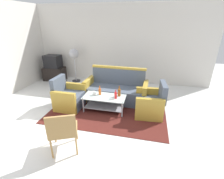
% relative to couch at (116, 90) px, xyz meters
% --- Properties ---
extents(ground_plane, '(14.00, 14.00, 0.00)m').
position_rel_couch_xyz_m(ground_plane, '(-0.21, -1.34, -0.32)').
color(ground_plane, white).
extents(wall_back, '(6.52, 0.12, 2.80)m').
position_rel_couch_xyz_m(wall_back, '(-0.21, 1.72, 1.08)').
color(wall_back, silver).
rests_on(wall_back, ground).
extents(rug, '(3.00, 2.03, 0.01)m').
position_rel_couch_xyz_m(rug, '(-0.09, -0.62, -0.31)').
color(rug, '#511E19').
rests_on(rug, ground).
extents(couch, '(1.82, 0.80, 0.96)m').
position_rel_couch_xyz_m(couch, '(0.00, 0.00, 0.00)').
color(couch, '#4C5666').
rests_on(couch, rug).
extents(armchair_left, '(0.71, 0.77, 0.85)m').
position_rel_couch_xyz_m(armchair_left, '(-1.18, -0.71, -0.03)').
color(armchair_left, '#4C5666').
rests_on(armchair_left, rug).
extents(armchair_right, '(0.75, 0.81, 0.85)m').
position_rel_couch_xyz_m(armchair_right, '(1.00, -0.58, -0.03)').
color(armchair_right, '#4C5666').
rests_on(armchair_right, rug).
extents(coffee_table, '(1.10, 0.60, 0.40)m').
position_rel_couch_xyz_m(coffee_table, '(-0.18, -0.64, -0.04)').
color(coffee_table, silver).
rests_on(coffee_table, rug).
extents(bottle_brown, '(0.08, 0.08, 0.28)m').
position_rel_couch_xyz_m(bottle_brown, '(0.19, -0.55, 0.20)').
color(bottle_brown, brown).
rests_on(bottle_brown, coffee_table).
extents(bottle_orange, '(0.07, 0.07, 0.24)m').
position_rel_couch_xyz_m(bottle_orange, '(-0.33, -0.58, 0.19)').
color(bottle_orange, '#D85919').
rests_on(bottle_orange, coffee_table).
extents(bottle_red, '(0.06, 0.06, 0.24)m').
position_rel_couch_xyz_m(bottle_red, '(0.13, -0.71, 0.18)').
color(bottle_red, red).
rests_on(bottle_red, coffee_table).
extents(cup, '(0.08, 0.08, 0.10)m').
position_rel_couch_xyz_m(cup, '(-0.47, -0.64, 0.14)').
color(cup, silver).
rests_on(cup, coffee_table).
extents(tv_stand, '(0.80, 0.50, 0.52)m').
position_rel_couch_xyz_m(tv_stand, '(-2.78, 1.21, -0.06)').
color(tv_stand, black).
rests_on(tv_stand, ground).
extents(television, '(0.62, 0.48, 0.48)m').
position_rel_couch_xyz_m(television, '(-2.77, 1.22, 0.44)').
color(television, black).
rests_on(television, tv_stand).
extents(pedestal_fan, '(0.36, 0.36, 1.27)m').
position_rel_couch_xyz_m(pedestal_fan, '(-1.89, 1.26, 0.70)').
color(pedestal_fan, '#2D2D33').
rests_on(pedestal_fan, ground).
extents(wicker_chair, '(0.63, 0.63, 0.84)m').
position_rel_couch_xyz_m(wicker_chair, '(-0.48, -2.27, 0.18)').
color(wicker_chair, '#AD844C').
rests_on(wicker_chair, ground).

